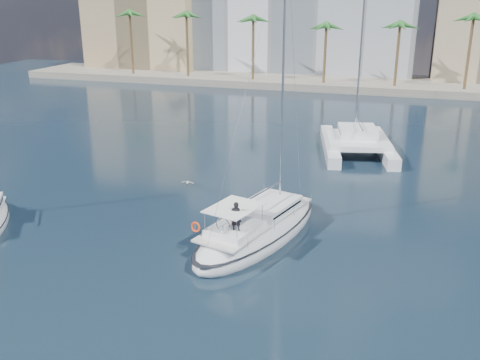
% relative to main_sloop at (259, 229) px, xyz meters
% --- Properties ---
extents(ground, '(160.00, 160.00, 0.00)m').
position_rel_main_sloop_xyz_m(ground, '(-0.60, 0.84, -0.57)').
color(ground, black).
rests_on(ground, ground).
extents(quay, '(120.00, 14.00, 1.20)m').
position_rel_main_sloop_xyz_m(quay, '(-0.60, 61.84, 0.03)').
color(quay, gray).
rests_on(quay, ground).
extents(building_tan_left, '(22.00, 14.00, 22.00)m').
position_rel_main_sloop_xyz_m(building_tan_left, '(-42.60, 69.84, 10.43)').
color(building_tan_left, tan).
rests_on(building_tan_left, ground).
extents(palm_left, '(3.60, 3.60, 12.30)m').
position_rel_main_sloop_xyz_m(palm_left, '(-34.60, 57.84, 9.71)').
color(palm_left, brown).
rests_on(palm_left, ground).
extents(palm_centre, '(3.60, 3.60, 12.30)m').
position_rel_main_sloop_xyz_m(palm_centre, '(-0.60, 57.84, 9.71)').
color(palm_centre, brown).
rests_on(palm_centre, ground).
extents(main_sloop, '(7.41, 13.68, 19.36)m').
position_rel_main_sloop_xyz_m(main_sloop, '(0.00, 0.00, 0.00)').
color(main_sloop, white).
rests_on(main_sloop, ground).
extents(catamaran, '(8.96, 13.82, 18.49)m').
position_rel_main_sloop_xyz_m(catamaran, '(3.81, 22.03, 0.60)').
color(catamaran, white).
rests_on(catamaran, ground).
extents(seagull, '(1.08, 0.46, 0.20)m').
position_rel_main_sloop_xyz_m(seagull, '(-8.08, 7.53, -0.20)').
color(seagull, silver).
rests_on(seagull, ground).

